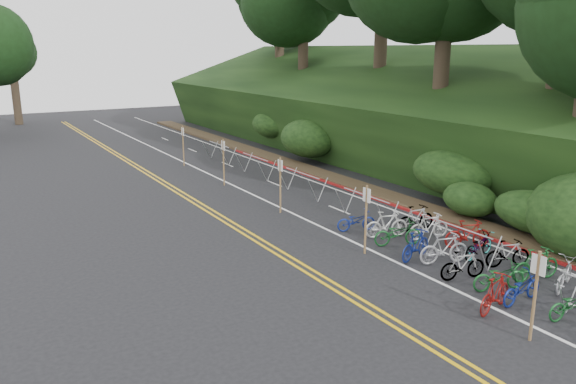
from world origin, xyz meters
name	(u,v)px	position (x,y,z in m)	size (l,w,h in m)	color
ground	(460,312)	(0.00, 0.00, 0.00)	(120.00, 120.00, 0.00)	black
road_markings	(292,217)	(0.63, 10.10, 0.00)	(7.47, 80.00, 0.01)	gold
red_curb	(358,192)	(5.70, 12.00, 0.05)	(0.25, 28.00, 0.10)	maroon
embankment	(381,119)	(12.96, 19.04, 2.57)	(14.30, 48.14, 9.11)	black
bike_racks_rest	(302,179)	(3.00, 13.00, 0.85)	(1.14, 23.00, 1.17)	#9C9DA0
signpost_near	(535,290)	(0.30, -1.99, 1.36)	(0.08, 0.40, 2.37)	brown
signposts_rest	(249,169)	(0.60, 14.00, 1.43)	(0.08, 18.40, 2.50)	brown
bike_front	(495,293)	(0.87, -0.41, 0.52)	(1.75, 0.49, 1.05)	maroon
bike_valet	(480,256)	(2.91, 1.88, 0.49)	(3.45, 12.12, 1.08)	navy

